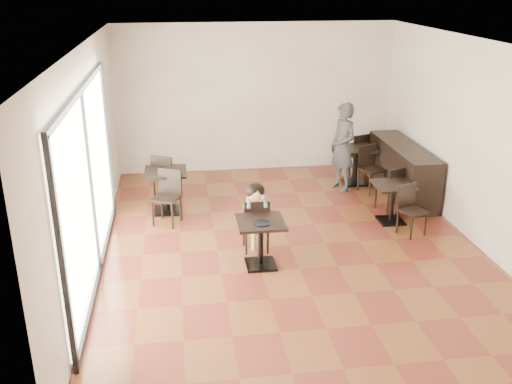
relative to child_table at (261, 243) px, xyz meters
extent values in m
cube|color=brown|center=(0.57, 0.60, -0.37)|extent=(6.00, 8.00, 0.01)
cube|color=white|center=(0.57, 0.60, 2.83)|extent=(6.00, 8.00, 0.01)
cube|color=white|center=(0.57, 4.60, 1.23)|extent=(6.00, 0.01, 3.20)
cube|color=white|center=(0.57, -3.40, 1.23)|extent=(6.00, 0.01, 3.20)
cube|color=white|center=(-2.43, 0.60, 1.23)|extent=(0.01, 8.00, 3.20)
cube|color=white|center=(3.57, 0.60, 1.23)|extent=(0.01, 8.00, 3.20)
cube|color=white|center=(-2.40, 0.10, 1.03)|extent=(0.04, 4.50, 2.60)
cylinder|color=black|center=(0.00, -0.10, 0.38)|extent=(0.25, 0.25, 0.01)
imported|color=#3E3D42|center=(2.11, 3.03, 0.52)|extent=(0.63, 0.76, 1.78)
cube|color=black|center=(3.22, 2.60, 0.13)|extent=(0.60, 2.40, 1.00)
camera|label=1|loc=(-1.13, -7.56, 3.74)|focal=40.00mm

